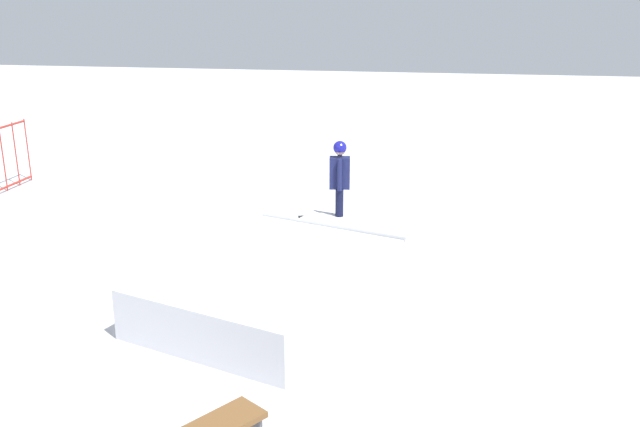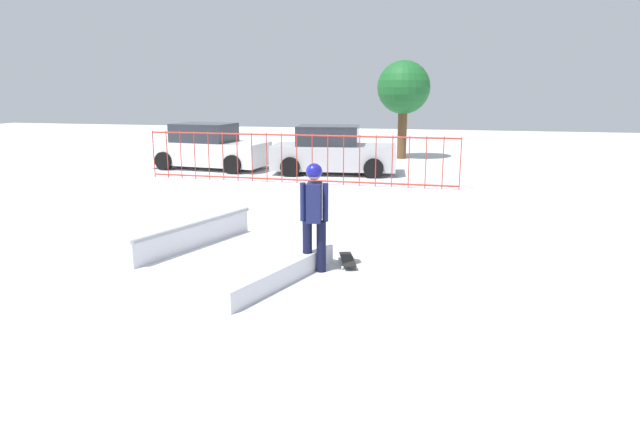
{
  "view_description": "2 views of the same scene",
  "coord_description": "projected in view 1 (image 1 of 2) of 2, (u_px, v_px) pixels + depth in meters",
  "views": [
    {
      "loc": [
        -10.22,
        -2.63,
        4.37
      ],
      "look_at": [
        0.55,
        -0.79,
        0.9
      ],
      "focal_mm": 39.43,
      "sensor_mm": 36.0,
      "label": 1
    },
    {
      "loc": [
        4.37,
        -9.06,
        2.86
      ],
      "look_at": [
        2.57,
        -1.08,
        1.0
      ],
      "focal_mm": 31.32,
      "sensor_mm": 36.0,
      "label": 2
    }
  ],
  "objects": [
    {
      "name": "skateboard",
      "position": [
        319.0,
        217.0,
        13.96
      ],
      "size": [
        0.42,
        0.82,
        0.09
      ],
      "rotation": [
        0.0,
        0.0,
        5.0
      ],
      "color": "black",
      "rests_on": "ground"
    },
    {
      "name": "skater",
      "position": [
        340.0,
        179.0,
        13.18
      ],
      "size": [
        0.44,
        0.41,
        1.73
      ],
      "rotation": [
        0.0,
        0.0,
        4.85
      ],
      "color": "black",
      "rests_on": "ground"
    },
    {
      "name": "skate_ramp",
      "position": [
        289.0,
        276.0,
        10.45
      ],
      "size": [
        5.95,
        4.2,
        0.74
      ],
      "rotation": [
        0.0,
        0.0,
        -0.33
      ],
      "color": "silver",
      "rests_on": "ground"
    },
    {
      "name": "ground_plane",
      "position": [
        266.0,
        274.0,
        11.35
      ],
      "size": [
        60.0,
        60.0,
        0.0
      ],
      "primitive_type": "plane",
      "color": "silver"
    }
  ]
}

